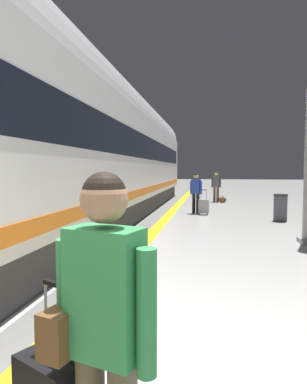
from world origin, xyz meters
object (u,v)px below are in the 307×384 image
high_speed_train (87,144)px  waste_bin (280,207)px  passenger_mid (216,184)px  duffel_bag_mid (222,200)px  suitcase_near (204,206)px  traveller_foreground (102,326)px  passenger_near (196,190)px

high_speed_train → waste_bin: size_ratio=30.70×
high_speed_train → passenger_mid: 9.67m
passenger_mid → duffel_bag_mid: (0.32, -0.26, -0.80)m
waste_bin → high_speed_train: bearing=-159.8°
suitcase_near → waste_bin: size_ratio=1.07×
high_speed_train → passenger_mid: size_ratio=17.00×
traveller_foreground → duffel_bag_mid: traveller_foreground is taller
passenger_mid → duffel_bag_mid: passenger_mid is taller
duffel_bag_mid → waste_bin: (1.71, -6.22, 0.30)m
waste_bin → passenger_mid: bearing=107.4°
passenger_near → duffel_bag_mid: passenger_near is taller
suitcase_near → duffel_bag_mid: (0.87, 5.01, -0.17)m
waste_bin → passenger_near: bearing=152.2°
traveller_foreground → passenger_mid: traveller_foreground is taller
high_speed_train → traveller_foreground: 8.95m
passenger_near → duffel_bag_mid: (1.19, 4.69, -0.77)m
high_speed_train → traveller_foreground: size_ratio=16.17×
traveller_foreground → duffel_bag_mid: size_ratio=3.93×
passenger_near → suitcase_near: passenger_near is taller
passenger_mid → waste_bin: passenger_mid is taller
high_speed_train → waste_bin: bearing=20.2°
high_speed_train → suitcase_near: 5.30m
passenger_mid → high_speed_train: bearing=-114.6°
high_speed_train → passenger_near: high_speed_train is taller
duffel_bag_mid → passenger_mid: bearing=140.4°
suitcase_near → duffel_bag_mid: bearing=80.2°
high_speed_train → traveller_foreground: (3.16, -8.24, -1.50)m
passenger_near → suitcase_near: 0.76m
passenger_mid → suitcase_near: bearing=-95.9°
traveller_foreground → waste_bin: bearing=74.8°
high_speed_train → passenger_near: 5.10m
passenger_near → waste_bin: size_ratio=1.75×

